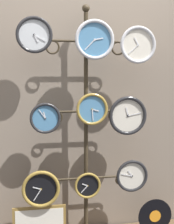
# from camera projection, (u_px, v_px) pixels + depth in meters

# --- Properties ---
(shop_wall) EXTENTS (4.40, 0.04, 2.80)m
(shop_wall) POSITION_uv_depth(u_px,v_px,m) (83.00, 82.00, 2.78)
(shop_wall) COLOR gray
(shop_wall) RESTS_ON ground_plane
(display_stand) EXTENTS (0.70, 0.41, 2.03)m
(display_stand) POSITION_uv_depth(u_px,v_px,m) (86.00, 170.00, 2.70)
(display_stand) COLOR #382D1E
(display_stand) RESTS_ON ground_plane
(clock_top_left) EXTENTS (0.29, 0.04, 0.29)m
(clock_top_left) POSITION_uv_depth(u_px,v_px,m) (34.00, 35.00, 2.41)
(clock_top_left) COLOR silver
(clock_top_center) EXTENTS (0.32, 0.04, 0.32)m
(clock_top_center) POSITION_uv_depth(u_px,v_px,m) (95.00, 40.00, 2.48)
(clock_top_center) COLOR #4C84B2
(clock_top_right) EXTENTS (0.31, 0.04, 0.31)m
(clock_top_right) POSITION_uv_depth(u_px,v_px,m) (138.00, 45.00, 2.55)
(clock_top_right) COLOR silver
(clock_middle_left) EXTENTS (0.25, 0.04, 0.25)m
(clock_middle_left) POSITION_uv_depth(u_px,v_px,m) (45.00, 118.00, 2.51)
(clock_middle_left) COLOR #4C84B2
(clock_middle_center) EXTENTS (0.26, 0.04, 0.26)m
(clock_middle_center) POSITION_uv_depth(u_px,v_px,m) (92.00, 109.00, 2.54)
(clock_middle_center) COLOR #4C84B2
(clock_middle_right) EXTENTS (0.33, 0.04, 0.33)m
(clock_middle_right) POSITION_uv_depth(u_px,v_px,m) (128.00, 116.00, 2.61)
(clock_middle_right) COLOR silver
(clock_bottom_left) EXTENTS (0.31, 0.04, 0.31)m
(clock_bottom_left) POSITION_uv_depth(u_px,v_px,m) (41.00, 189.00, 2.53)
(clock_bottom_left) COLOR black
(clock_bottom_center) EXTENTS (0.23, 0.04, 0.23)m
(clock_bottom_center) POSITION_uv_depth(u_px,v_px,m) (87.00, 185.00, 2.64)
(clock_bottom_center) COLOR black
(clock_bottom_right) EXTENTS (0.28, 0.04, 0.28)m
(clock_bottom_right) POSITION_uv_depth(u_px,v_px,m) (132.00, 176.00, 2.67)
(clock_bottom_right) COLOR silver
(vinyl_record) EXTENTS (0.31, 0.01, 0.31)m
(vinyl_record) POSITION_uv_depth(u_px,v_px,m) (155.00, 216.00, 2.76)
(vinyl_record) COLOR black
(vinyl_record) RESTS_ON low_shelf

